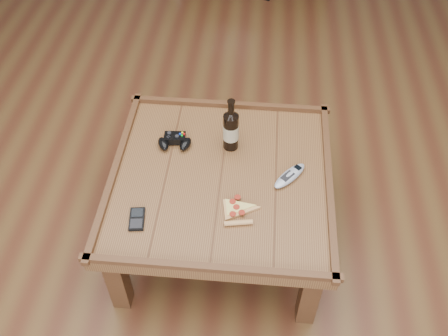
# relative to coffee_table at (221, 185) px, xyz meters

# --- Properties ---
(ground) EXTENTS (6.00, 6.00, 0.00)m
(ground) POSITION_rel_coffee_table_xyz_m (0.00, 0.00, -0.39)
(ground) COLOR #4D2616
(ground) RESTS_ON ground
(coffee_table) EXTENTS (1.03, 1.03, 0.48)m
(coffee_table) POSITION_rel_coffee_table_xyz_m (0.00, 0.00, 0.00)
(coffee_table) COLOR #502F17
(coffee_table) RESTS_ON ground
(beer_bottle) EXTENTS (0.07, 0.07, 0.28)m
(beer_bottle) POSITION_rel_coffee_table_xyz_m (0.03, 0.19, 0.17)
(beer_bottle) COLOR black
(beer_bottle) RESTS_ON coffee_table
(game_controller) EXTENTS (0.18, 0.12, 0.05)m
(game_controller) POSITION_rel_coffee_table_xyz_m (-0.24, 0.18, 0.08)
(game_controller) COLOR black
(game_controller) RESTS_ON coffee_table
(pizza_slice) EXTENTS (0.17, 0.23, 0.02)m
(pizza_slice) POSITION_rel_coffee_table_xyz_m (0.09, -0.19, 0.07)
(pizza_slice) COLOR tan
(pizza_slice) RESTS_ON coffee_table
(smartphone) EXTENTS (0.08, 0.12, 0.02)m
(smartphone) POSITION_rel_coffee_table_xyz_m (-0.33, -0.28, 0.07)
(smartphone) COLOR black
(smartphone) RESTS_ON coffee_table
(remote_control) EXTENTS (0.17, 0.19, 0.03)m
(remote_control) POSITION_rel_coffee_table_xyz_m (0.31, 0.02, 0.07)
(remote_control) COLOR #9DA2AB
(remote_control) RESTS_ON coffee_table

